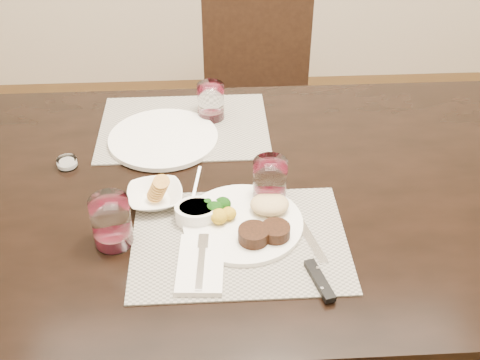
{
  "coord_description": "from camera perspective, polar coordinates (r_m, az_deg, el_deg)",
  "views": [
    {
      "loc": [
        -0.19,
        -1.14,
        1.63
      ],
      "look_at": [
        -0.13,
        -0.06,
        0.82
      ],
      "focal_mm": 45.0,
      "sensor_mm": 36.0,
      "label": 1
    }
  ],
  "objects": [
    {
      "name": "dining_table",
      "position": [
        1.5,
        4.75,
        -2.99
      ],
      "size": [
        2.0,
        1.0,
        0.75
      ],
      "color": "black",
      "rests_on": "ground"
    },
    {
      "name": "chair_far",
      "position": [
        2.37,
        1.75,
        8.53
      ],
      "size": [
        0.42,
        0.42,
        0.9
      ],
      "color": "black",
      "rests_on": "ground"
    },
    {
      "name": "placemat_near",
      "position": [
        1.3,
        -0.05,
        -5.75
      ],
      "size": [
        0.46,
        0.34,
        0.0
      ],
      "primitive_type": "cube",
      "color": "gray",
      "rests_on": "dining_table"
    },
    {
      "name": "placemat_far",
      "position": [
        1.67,
        -5.33,
        5.04
      ],
      "size": [
        0.46,
        0.34,
        0.0
      ],
      "primitive_type": "cube",
      "color": "gray",
      "rests_on": "dining_table"
    },
    {
      "name": "dinner_plate",
      "position": [
        1.32,
        0.83,
        -3.86
      ],
      "size": [
        0.27,
        0.27,
        0.05
      ],
      "rotation": [
        0.0,
        0.0,
        -0.2
      ],
      "color": "white",
      "rests_on": "placemat_near"
    },
    {
      "name": "napkin_fork",
      "position": [
        1.24,
        -3.73,
        -7.93
      ],
      "size": [
        0.1,
        0.17,
        0.02
      ],
      "rotation": [
        0.0,
        0.0,
        -0.07
      ],
      "color": "white",
      "rests_on": "placemat_near"
    },
    {
      "name": "steak_knife",
      "position": [
        1.23,
        7.32,
        -8.44
      ],
      "size": [
        0.06,
        0.26,
        0.01
      ],
      "rotation": [
        0.0,
        0.0,
        0.25
      ],
      "color": "white",
      "rests_on": "placemat_near"
    },
    {
      "name": "cracker_bowl",
      "position": [
        1.4,
        -8.05,
        -1.51
      ],
      "size": [
        0.14,
        0.14,
        0.06
      ],
      "rotation": [
        0.0,
        0.0,
        0.13
      ],
      "color": "white",
      "rests_on": "placemat_near"
    },
    {
      "name": "sauce_ramekin",
      "position": [
        1.33,
        -4.08,
        -3.07
      ],
      "size": [
        0.1,
        0.15,
        0.08
      ],
      "rotation": [
        0.0,
        0.0,
        -0.29
      ],
      "color": "white",
      "rests_on": "placemat_near"
    },
    {
      "name": "wine_glass_near",
      "position": [
        1.37,
        2.84,
        -0.28
      ],
      "size": [
        0.08,
        0.08,
        0.11
      ],
      "rotation": [
        0.0,
        0.0,
        0.35
      ],
      "color": "silver",
      "rests_on": "placemat_near"
    },
    {
      "name": "far_plate",
      "position": [
        1.61,
        -7.28,
        3.94
      ],
      "size": [
        0.29,
        0.29,
        0.01
      ],
      "primitive_type": "cylinder",
      "color": "white",
      "rests_on": "placemat_far"
    },
    {
      "name": "wine_glass_far",
      "position": [
        1.68,
        -2.78,
        7.29
      ],
      "size": [
        0.07,
        0.07,
        0.1
      ],
      "rotation": [
        0.0,
        0.0,
        -0.26
      ],
      "color": "silver",
      "rests_on": "placemat_far"
    },
    {
      "name": "wine_glass_side",
      "position": [
        1.29,
        -12.06,
        -4.09
      ],
      "size": [
        0.08,
        0.08,
        0.11
      ],
      "rotation": [
        0.0,
        0.0,
        -0.12
      ],
      "color": "silver",
      "rests_on": "dining_table"
    },
    {
      "name": "salt_cellar",
      "position": [
        1.57,
        -16.07,
        1.55
      ],
      "size": [
        0.05,
        0.05,
        0.02
      ],
      "rotation": [
        0.0,
        0.0,
        -0.31
      ],
      "color": "silver",
      "rests_on": "dining_table"
    }
  ]
}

